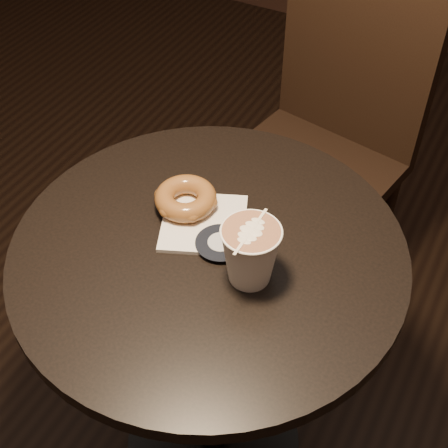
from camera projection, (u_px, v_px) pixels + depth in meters
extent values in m
plane|color=black|center=(213.00, 441.00, 1.62)|extent=(4.50, 4.50, 0.00)
cylinder|color=black|center=(209.00, 252.00, 1.10)|extent=(0.70, 0.70, 0.03)
cylinder|color=black|center=(211.00, 364.00, 1.36)|extent=(0.07, 0.07, 0.70)
cylinder|color=black|center=(213.00, 439.00, 1.62)|extent=(0.44, 0.44, 0.02)
cube|color=black|center=(307.00, 172.00, 1.66)|extent=(0.49, 0.49, 0.04)
cube|color=black|center=(360.00, 41.00, 1.54)|extent=(0.42, 0.12, 0.57)
cylinder|color=black|center=(214.00, 240.00, 1.81)|extent=(0.04, 0.04, 0.47)
cylinder|color=black|center=(318.00, 302.00, 1.65)|extent=(0.04, 0.04, 0.47)
cylinder|color=black|center=(284.00, 177.00, 2.00)|extent=(0.04, 0.04, 0.47)
cylinder|color=black|center=(383.00, 227.00, 1.84)|extent=(0.04, 0.04, 0.47)
cube|color=white|center=(204.00, 223.00, 1.13)|extent=(0.20, 0.20, 0.01)
torus|color=brown|center=(186.00, 198.00, 1.14)|extent=(0.11, 0.11, 0.04)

